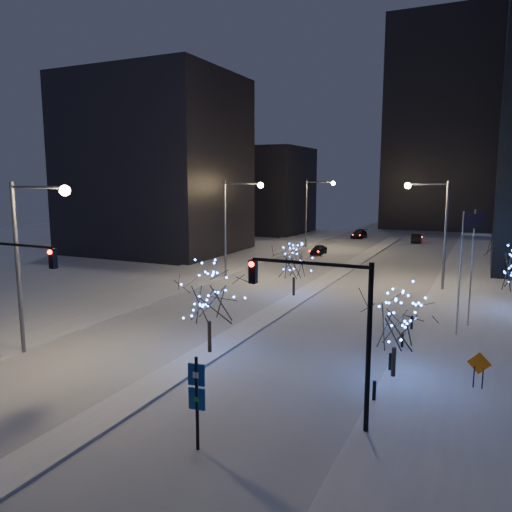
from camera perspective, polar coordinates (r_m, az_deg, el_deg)
The scene contains 24 objects.
ground at distance 25.06m, azimuth -13.22°, elevation -15.34°, with size 160.00×160.00×0.00m, color silver.
road at distance 55.68m, azimuth 9.59°, elevation -1.83°, with size 20.00×130.00×0.02m, color #B3B8C3.
median at distance 50.95m, azimuth 8.09°, elevation -2.71°, with size 2.00×80.00×0.15m, color silver.
east_sidewalk at distance 39.14m, azimuth 25.17°, elevation -6.98°, with size 10.00×90.00×0.15m, color silver.
west_sidewalk at distance 48.36m, azimuth -11.66°, elevation -3.42°, with size 8.00×90.00×0.15m, color silver.
filler_west_near at distance 71.73m, azimuth -11.42°, elevation 10.09°, with size 22.00×18.00×24.00m, color black.
filler_west_far at distance 96.69m, azimuth 0.31°, elevation 7.51°, with size 18.00×16.00×16.00m, color black.
horizon_block at distance 110.67m, azimuth 21.18°, elevation 13.84°, with size 24.00×14.00×42.00m, color black.
street_lamp_w_near at distance 30.84m, azimuth -24.49°, elevation 1.20°, with size 4.40×0.56×10.00m.
street_lamp_w_mid at distance 50.67m, azimuth -2.51°, elevation 4.65°, with size 4.40×0.56×10.00m.
street_lamp_w_far at distance 73.71m, azimuth 6.55°, elevation 5.89°, with size 4.40×0.56×10.00m.
street_lamp_east at distance 48.15m, azimuth 19.83°, elevation 3.86°, with size 3.90×0.56×10.00m.
traffic_signal_west at distance 29.47m, azimuth -26.59°, elevation -2.69°, with size 5.26×0.43×7.00m.
traffic_signal_east at distance 20.32m, azimuth 8.53°, elevation -6.69°, with size 5.26×0.43×7.00m.
flagpoles at distance 35.49m, azimuth 23.03°, elevation -0.59°, with size 1.35×2.60×8.00m.
bollards at distance 29.71m, azimuth 15.77°, elevation -10.30°, with size 0.16×12.16×0.90m.
car_near at distance 68.26m, azimuth 7.17°, elevation 0.72°, with size 1.53×3.81×1.30m, color black.
car_mid at distance 84.62m, azimuth 17.86°, elevation 1.96°, with size 1.51×4.33×1.43m, color black.
car_far at distance 88.55m, azimuth 11.70°, elevation 2.48°, with size 1.95×4.80×1.39m, color black.
holiday_tree_median_near at distance 28.85m, azimuth -5.41°, elevation -4.28°, with size 4.80×4.80×5.49m.
holiday_tree_median_far at distance 42.98m, azimuth 4.36°, elevation -0.69°, with size 3.90×3.90×4.56m.
holiday_tree_plaza_near at distance 26.32m, azimuth 15.64°, elevation -7.24°, with size 4.18×4.18×4.51m.
wayfinding_sign at distance 19.36m, azimuth -6.78°, elevation -15.34°, with size 0.66×0.16×3.67m.
construction_sign at distance 26.74m, azimuth 24.13°, elevation -11.46°, with size 1.10×0.09×1.82m.
Camera 1 is at (14.42, -17.82, 10.15)m, focal length 35.00 mm.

